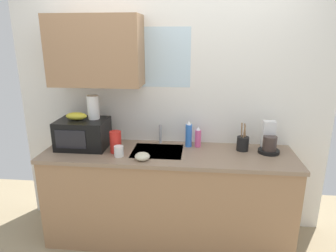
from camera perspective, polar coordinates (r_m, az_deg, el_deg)
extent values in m
cube|color=white|center=(2.98, 0.69, 3.78)|extent=(3.06, 0.10, 2.50)
cube|color=#9E7551|center=(2.84, -13.59, 13.71)|extent=(0.83, 0.32, 0.62)
cube|color=silver|center=(2.88, -1.39, 12.89)|extent=(0.56, 0.02, 0.55)
cube|color=#9E7551|center=(2.95, 0.00, -13.45)|extent=(2.26, 0.60, 0.86)
cube|color=#8C725B|center=(2.76, 0.00, -5.33)|extent=(2.29, 0.63, 0.03)
cube|color=#9EA0A5|center=(2.81, -2.01, -6.09)|extent=(0.46, 0.38, 0.14)
cylinder|color=#B2B5BA|center=(2.95, -1.46, -1.51)|extent=(0.03, 0.03, 0.19)
cube|color=black|center=(2.94, -15.84, -1.40)|extent=(0.46, 0.34, 0.27)
cube|color=black|center=(2.81, -18.06, -2.45)|extent=(0.28, 0.01, 0.17)
ellipsoid|color=gold|center=(2.91, -17.02, 1.82)|extent=(0.20, 0.11, 0.07)
cylinder|color=white|center=(2.89, -14.01, 3.46)|extent=(0.11, 0.11, 0.22)
cylinder|color=black|center=(2.88, 18.58, -4.56)|extent=(0.19, 0.19, 0.03)
cylinder|color=#3F332D|center=(2.84, 18.77, -3.13)|extent=(0.12, 0.12, 0.13)
cube|color=silver|center=(2.90, 18.54, -1.57)|extent=(0.11, 0.09, 0.26)
cylinder|color=blue|center=(2.86, 3.94, -1.82)|extent=(0.06, 0.06, 0.22)
cone|color=white|center=(2.82, 3.99, 0.62)|extent=(0.05, 0.05, 0.04)
cylinder|color=#E55999|center=(2.87, 5.72, -2.36)|extent=(0.06, 0.06, 0.16)
cone|color=white|center=(2.84, 5.77, -0.45)|extent=(0.04, 0.04, 0.04)
cylinder|color=red|center=(2.75, -9.93, -3.01)|extent=(0.10, 0.10, 0.20)
cylinder|color=white|center=(2.68, -9.33, -4.75)|extent=(0.08, 0.08, 0.09)
cylinder|color=black|center=(2.86, 14.00, -3.27)|extent=(0.11, 0.11, 0.13)
cylinder|color=olive|center=(2.83, 13.83, -1.61)|extent=(0.02, 0.02, 0.23)
cylinder|color=olive|center=(2.84, 14.45, -1.65)|extent=(0.03, 0.02, 0.22)
cylinder|color=olive|center=(2.81, 14.17, -1.92)|extent=(0.03, 0.02, 0.21)
ellipsoid|color=beige|center=(2.58, -4.91, -5.77)|extent=(0.13, 0.13, 0.06)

